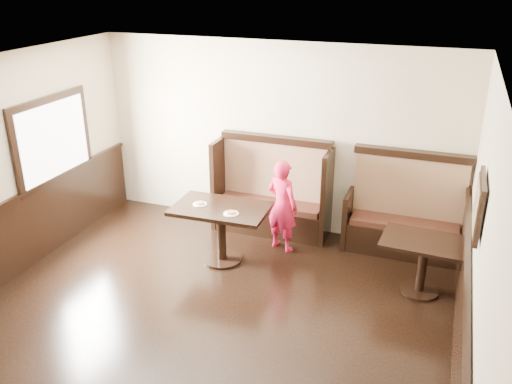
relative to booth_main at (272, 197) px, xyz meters
The scene contains 9 objects.
ground 3.34m from the booth_main, 90.00° to the right, with size 7.00×7.00×0.00m, color black.
room_shell 3.03m from the booth_main, 95.65° to the right, with size 7.00×7.00×7.00m.
booth_main is the anchor object (origin of this frame).
booth_neighbor 1.95m from the booth_main, ahead, with size 1.65×0.72×1.45m.
table_main 1.19m from the booth_main, 106.70° to the right, with size 1.28×0.83×0.80m.
table_neighbor 2.48m from the booth_main, 23.90° to the right, with size 1.06×0.72×0.71m.
child 0.64m from the booth_main, 58.85° to the right, with size 0.48×0.32×1.33m, color red.
pizza_plate_left 1.36m from the booth_main, 118.51° to the right, with size 0.19×0.19×0.03m.
pizza_plate_right 1.34m from the booth_main, 95.59° to the right, with size 0.20×0.20×0.04m.
Camera 1 is at (2.35, -3.80, 3.75)m, focal length 38.00 mm.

